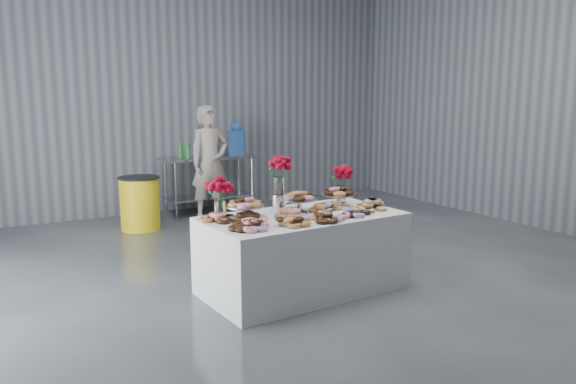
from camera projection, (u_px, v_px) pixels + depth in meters
name	position (u px, v px, depth m)	size (l,w,h in m)	color
ground	(335.00, 291.00, 5.48)	(9.00, 9.00, 0.00)	#35373C
room_walls	(309.00, 8.00, 4.94)	(8.04, 9.04, 4.02)	slate
display_table	(303.00, 253.00, 5.44)	(1.90, 1.00, 0.75)	white
prep_table	(209.00, 174.00, 9.05)	(1.50, 0.60, 0.90)	silver
donut_mounds	(306.00, 211.00, 5.32)	(1.80, 0.80, 0.09)	#DA9B4F
cake_stand_left	(245.00, 204.00, 5.18)	(0.36, 0.36, 0.17)	silver
cake_stand_mid	(298.00, 198.00, 5.50)	(0.36, 0.36, 0.17)	silver
cake_stand_right	(339.00, 193.00, 5.77)	(0.36, 0.36, 0.17)	silver
danish_pile	(373.00, 204.00, 5.64)	(0.48, 0.48, 0.11)	white
bouquet_left	(220.00, 188.00, 5.12)	(0.26, 0.26, 0.42)	white
bouquet_right	(341.00, 175.00, 5.94)	(0.26, 0.26, 0.42)	white
bouquet_center	(279.00, 172.00, 5.57)	(0.26, 0.26, 0.57)	silver
water_jug	(237.00, 139.00, 9.20)	(0.28, 0.28, 0.55)	#4387E6
drink_bottles	(192.00, 149.00, 8.73)	(0.54, 0.08, 0.27)	#268C33
person	(210.00, 163.00, 8.47)	(0.63, 0.41, 1.73)	#CC8C93
trash_barrel	(140.00, 203.00, 7.88)	(0.58, 0.58, 0.75)	yellow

